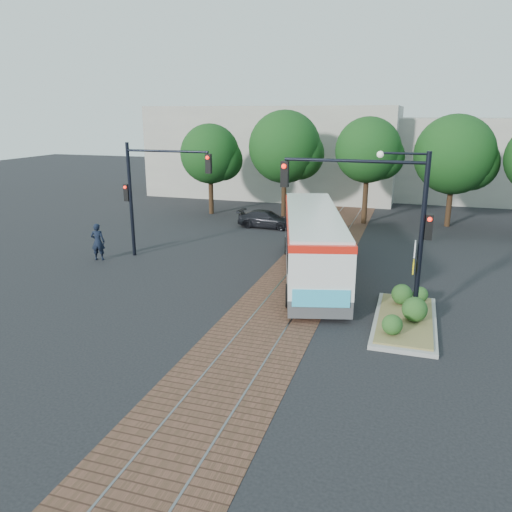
# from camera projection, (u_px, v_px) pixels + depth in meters

# --- Properties ---
(ground) EXTENTS (120.00, 120.00, 0.00)m
(ground) POSITION_uv_depth(u_px,v_px,m) (285.00, 299.00, 20.66)
(ground) COLOR black
(ground) RESTS_ON ground
(trackbed) EXTENTS (3.60, 40.00, 0.02)m
(trackbed) POSITION_uv_depth(u_px,v_px,m) (306.00, 271.00, 24.32)
(trackbed) COLOR brown
(trackbed) RESTS_ON ground
(tree_row) EXTENTS (26.40, 5.60, 7.67)m
(tree_row) POSITION_uv_depth(u_px,v_px,m) (364.00, 152.00, 33.98)
(tree_row) COLOR #382314
(tree_row) RESTS_ON ground
(warehouses) EXTENTS (40.00, 13.00, 8.00)m
(warehouses) POSITION_uv_depth(u_px,v_px,m) (359.00, 154.00, 46.06)
(warehouses) COLOR #ADA899
(warehouses) RESTS_ON ground
(city_bus) EXTENTS (5.28, 11.65, 3.06)m
(city_bus) POSITION_uv_depth(u_px,v_px,m) (312.00, 240.00, 23.33)
(city_bus) COLOR #444446
(city_bus) RESTS_ON ground
(traffic_island) EXTENTS (2.20, 5.20, 1.13)m
(traffic_island) POSITION_uv_depth(u_px,v_px,m) (406.00, 314.00, 18.33)
(traffic_island) COLOR gray
(traffic_island) RESTS_ON ground
(signal_pole_main) EXTENTS (5.49, 0.46, 6.00)m
(signal_pole_main) POSITION_uv_depth(u_px,v_px,m) (387.00, 209.00, 17.63)
(signal_pole_main) COLOR black
(signal_pole_main) RESTS_ON ground
(signal_pole_left) EXTENTS (4.99, 0.34, 6.00)m
(signal_pole_left) POSITION_uv_depth(u_px,v_px,m) (149.00, 185.00, 25.71)
(signal_pole_left) COLOR black
(signal_pole_left) RESTS_ON ground
(officer) EXTENTS (0.81, 0.64, 1.96)m
(officer) POSITION_uv_depth(u_px,v_px,m) (98.00, 242.00, 25.96)
(officer) COLOR black
(officer) RESTS_ON ground
(parked_car) EXTENTS (3.96, 1.74, 1.13)m
(parked_car) POSITION_uv_depth(u_px,v_px,m) (266.00, 219.00, 33.50)
(parked_car) COLOR black
(parked_car) RESTS_ON ground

